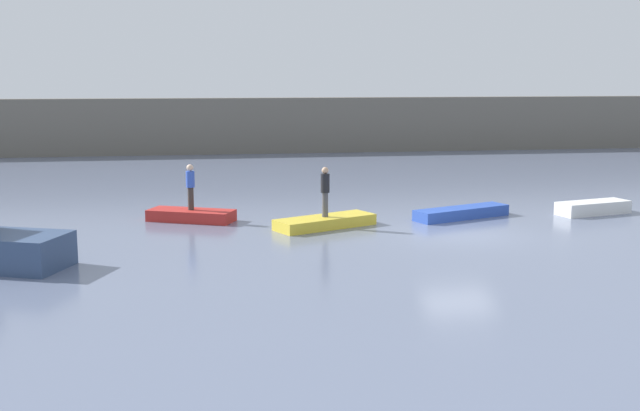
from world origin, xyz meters
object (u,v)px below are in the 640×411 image
(rowboat_yellow, at_px, (325,222))
(person_blue_shirt, at_px, (190,184))
(rowboat_red, at_px, (191,215))
(rowboat_blue, at_px, (461,213))
(person_dark_shirt, at_px, (325,189))
(rowboat_white, at_px, (593,208))

(rowboat_yellow, bearing_deg, person_blue_shirt, 132.03)
(rowboat_red, bearing_deg, rowboat_yellow, 1.23)
(rowboat_red, xyz_separation_m, rowboat_blue, (10.21, -0.93, -0.01))
(person_dark_shirt, xyz_separation_m, person_blue_shirt, (-4.76, 1.97, -0.01))
(rowboat_red, height_order, rowboat_blue, rowboat_red)
(rowboat_red, height_order, person_dark_shirt, person_dark_shirt)
(rowboat_white, distance_m, person_blue_shirt, 15.67)
(rowboat_blue, height_order, person_dark_shirt, person_dark_shirt)
(person_blue_shirt, bearing_deg, rowboat_yellow, -22.48)
(rowboat_red, relative_size, rowboat_yellow, 0.86)
(rowboat_yellow, distance_m, person_dark_shirt, 1.20)
(rowboat_red, bearing_deg, rowboat_white, 20.56)
(person_dark_shirt, distance_m, person_blue_shirt, 5.15)
(rowboat_white, relative_size, person_dark_shirt, 1.67)
(rowboat_blue, relative_size, rowboat_white, 1.33)
(person_blue_shirt, bearing_deg, person_dark_shirt, -22.48)
(rowboat_yellow, bearing_deg, rowboat_white, -19.65)
(rowboat_blue, xyz_separation_m, person_blue_shirt, (-10.21, 0.93, 1.18))
(rowboat_red, xyz_separation_m, person_dark_shirt, (4.76, -1.97, 1.18))
(rowboat_red, relative_size, rowboat_blue, 0.80)
(rowboat_white, bearing_deg, person_dark_shirt, 171.63)
(rowboat_blue, bearing_deg, rowboat_red, 153.06)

